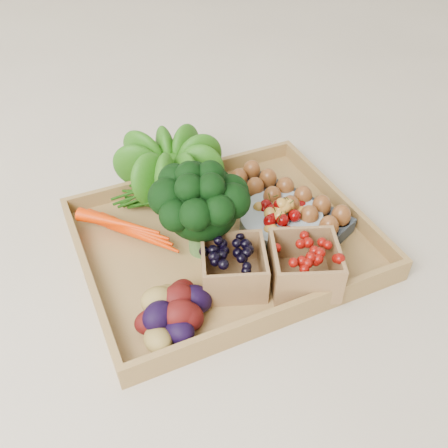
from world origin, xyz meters
name	(u,v)px	position (x,y,z in m)	size (l,w,h in m)	color
ground	(224,246)	(0.00, 0.00, 0.00)	(4.00, 4.00, 0.00)	beige
tray	(224,244)	(0.00, 0.00, 0.01)	(0.55, 0.45, 0.01)	#A27C44
carrots	(128,229)	(-0.17, 0.09, 0.04)	(0.18, 0.13, 0.04)	#E73000
lettuce	(171,162)	(-0.04, 0.20, 0.09)	(0.16, 0.16, 0.16)	#1A480B
broccoli	(202,223)	(-0.05, 0.00, 0.08)	(0.18, 0.18, 0.14)	black
cherry_bowl	(281,223)	(0.12, -0.02, 0.04)	(0.17, 0.17, 0.04)	#8C9EA5
egg_carton	(286,207)	(0.16, 0.02, 0.03)	(0.10, 0.28, 0.03)	#323940
potatoes	(168,306)	(-0.17, -0.14, 0.06)	(0.15, 0.15, 0.09)	#3E0A0A
punnet_blackberry	(233,267)	(-0.03, -0.11, 0.05)	(0.11, 0.11, 0.08)	black
punnet_raspberry	(304,265)	(0.09, -0.16, 0.06)	(0.12, 0.12, 0.08)	#6D0904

